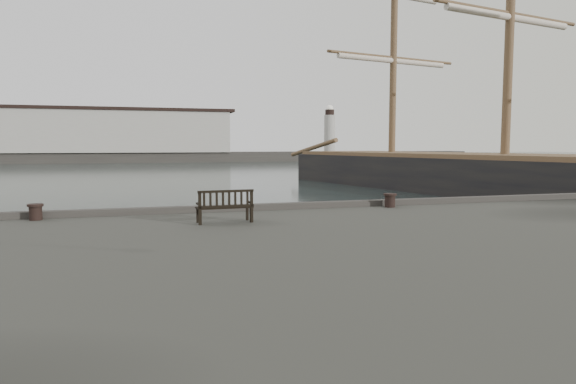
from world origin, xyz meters
name	(u,v)px	position (x,y,z in m)	size (l,w,h in m)	color
ground	(248,262)	(0.00, 0.00, 0.00)	(400.00, 400.00, 0.00)	black
breakwater	(128,141)	(-4.56, 92.00, 4.30)	(140.00, 9.50, 12.20)	#383530
bench	(225,212)	(-1.06, -2.30, 1.81)	(1.40, 0.54, 0.79)	black
bollard_left	(36,212)	(-5.59, -0.52, 1.77)	(0.39, 0.39, 0.41)	black
bollard_right	(390,200)	(4.30, -0.63, 1.77)	(0.40, 0.40, 0.42)	black
tall_ship_main	(504,184)	(20.96, 14.65, 0.80)	(16.88, 43.17, 31.75)	black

